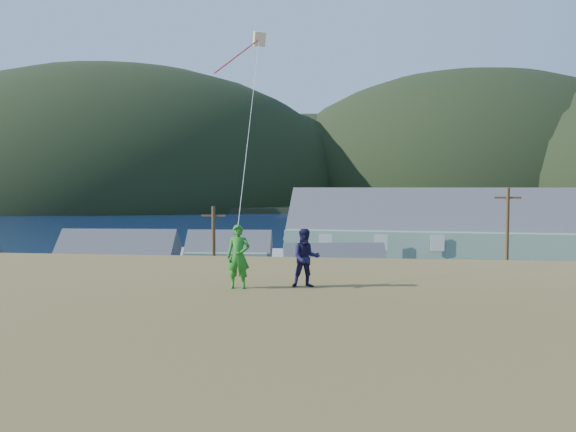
{
  "coord_description": "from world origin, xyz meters",
  "views": [
    {
      "loc": [
        6.37,
        -34.22,
        9.96
      ],
      "look_at": [
        3.84,
        -12.31,
        8.8
      ],
      "focal_mm": 35.0,
      "sensor_mm": 36.0,
      "label": 1
    }
  ],
  "objects_px": {
    "shed_palegreen_near": "(116,269)",
    "shed_palegreen_far": "(229,256)",
    "kite_flyer_green": "(238,257)",
    "kite_flyer_navy": "(306,258)",
    "shed_white": "(335,281)",
    "lodge": "(462,242)",
    "wharf": "(260,257)"
  },
  "relations": [
    {
      "from": "shed_palegreen_near",
      "to": "shed_palegreen_far",
      "type": "relative_size",
      "value": 1.1
    },
    {
      "from": "kite_flyer_green",
      "to": "kite_flyer_navy",
      "type": "distance_m",
      "value": 1.85
    },
    {
      "from": "shed_white",
      "to": "kite_flyer_navy",
      "type": "distance_m",
      "value": 29.53
    },
    {
      "from": "lodge",
      "to": "kite_flyer_green",
      "type": "bearing_deg",
      "value": -103.15
    },
    {
      "from": "wharf",
      "to": "lodge",
      "type": "relative_size",
      "value": 0.75
    },
    {
      "from": "wharf",
      "to": "kite_flyer_green",
      "type": "xyz_separation_m",
      "value": [
        9.3,
        -59.39,
        7.62
      ]
    },
    {
      "from": "lodge",
      "to": "shed_palegreen_far",
      "type": "bearing_deg",
      "value": 175.55
    },
    {
      "from": "shed_white",
      "to": "kite_flyer_green",
      "type": "height_order",
      "value": "kite_flyer_green"
    },
    {
      "from": "wharf",
      "to": "shed_palegreen_near",
      "type": "bearing_deg",
      "value": -105.91
    },
    {
      "from": "shed_palegreen_far",
      "to": "kite_flyer_navy",
      "type": "relative_size",
      "value": 6.0
    },
    {
      "from": "shed_white",
      "to": "kite_flyer_green",
      "type": "bearing_deg",
      "value": -101.92
    },
    {
      "from": "shed_palegreen_near",
      "to": "shed_palegreen_far",
      "type": "distance_m",
      "value": 15.33
    },
    {
      "from": "shed_palegreen_near",
      "to": "shed_palegreen_far",
      "type": "bearing_deg",
      "value": 60.08
    },
    {
      "from": "lodge",
      "to": "shed_palegreen_far",
      "type": "height_order",
      "value": "lodge"
    },
    {
      "from": "lodge",
      "to": "shed_palegreen_near",
      "type": "bearing_deg",
      "value": -157.54
    },
    {
      "from": "shed_palegreen_far",
      "to": "kite_flyer_navy",
      "type": "height_order",
      "value": "kite_flyer_navy"
    },
    {
      "from": "wharf",
      "to": "lodge",
      "type": "bearing_deg",
      "value": -38.77
    },
    {
      "from": "lodge",
      "to": "kite_flyer_navy",
      "type": "xyz_separation_m",
      "value": [
        -11.82,
        -40.58,
        3.43
      ]
    },
    {
      "from": "kite_flyer_navy",
      "to": "shed_white",
      "type": "bearing_deg",
      "value": 77.37
    },
    {
      "from": "shed_palegreen_far",
      "to": "kite_flyer_green",
      "type": "height_order",
      "value": "kite_flyer_green"
    },
    {
      "from": "shed_palegreen_far",
      "to": "shed_white",
      "type": "bearing_deg",
      "value": -55.65
    },
    {
      "from": "wharf",
      "to": "kite_flyer_green",
      "type": "height_order",
      "value": "kite_flyer_green"
    },
    {
      "from": "lodge",
      "to": "shed_palegreen_near",
      "type": "relative_size",
      "value": 3.24
    },
    {
      "from": "lodge",
      "to": "shed_white",
      "type": "bearing_deg",
      "value": -130.62
    },
    {
      "from": "lodge",
      "to": "kite_flyer_green",
      "type": "height_order",
      "value": "lodge"
    },
    {
      "from": "lodge",
      "to": "kite_flyer_green",
      "type": "distance_m",
      "value": 43.32
    },
    {
      "from": "wharf",
      "to": "shed_palegreen_near",
      "type": "xyz_separation_m",
      "value": [
        -7.98,
        -27.99,
        2.36
      ]
    },
    {
      "from": "lodge",
      "to": "shed_palegreen_far",
      "type": "relative_size",
      "value": 3.58
    },
    {
      "from": "shed_palegreen_near",
      "to": "shed_white",
      "type": "height_order",
      "value": "shed_palegreen_near"
    },
    {
      "from": "shed_palegreen_near",
      "to": "shed_white",
      "type": "relative_size",
      "value": 1.2
    },
    {
      "from": "wharf",
      "to": "shed_palegreen_near",
      "type": "height_order",
      "value": "shed_palegreen_near"
    },
    {
      "from": "shed_palegreen_near",
      "to": "kite_flyer_green",
      "type": "bearing_deg",
      "value": -64.3
    }
  ]
}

